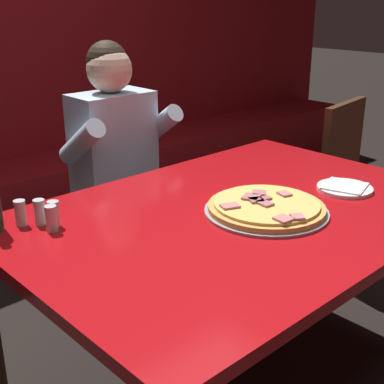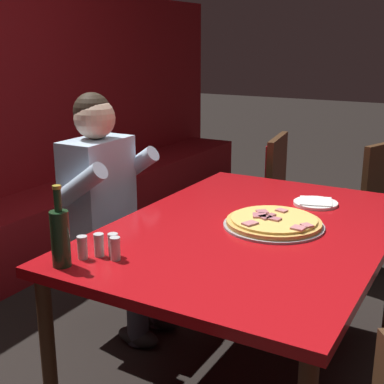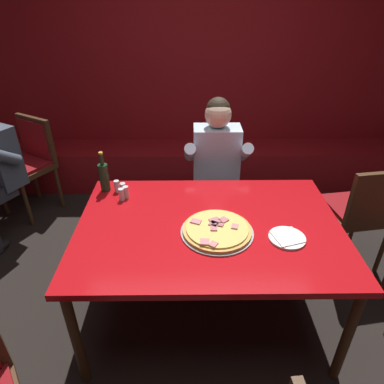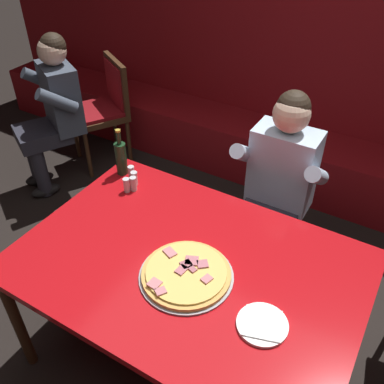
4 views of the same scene
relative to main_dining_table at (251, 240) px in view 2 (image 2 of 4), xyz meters
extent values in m
plane|color=black|center=(0.00, 0.00, -0.70)|extent=(24.00, 24.00, 0.00)
cylinder|color=#422816|center=(-0.74, 0.49, -0.34)|extent=(0.06, 0.06, 0.72)
cylinder|color=#422816|center=(0.74, 0.49, -0.34)|extent=(0.06, 0.06, 0.72)
cube|color=#B20F14|center=(0.00, 0.00, 0.04)|extent=(1.59, 1.10, 0.04)
cylinder|color=#9E9EA3|center=(0.04, -0.08, 0.07)|extent=(0.43, 0.43, 0.01)
cylinder|color=gold|center=(0.04, -0.08, 0.08)|extent=(0.40, 0.40, 0.02)
cylinder|color=#E5BC5B|center=(0.04, -0.08, 0.10)|extent=(0.36, 0.36, 0.01)
cube|color=#A85B66|center=(0.06, -0.06, 0.11)|extent=(0.05, 0.04, 0.01)
cube|color=#C6757A|center=(-0.04, -0.21, 0.11)|extent=(0.06, 0.06, 0.01)
cube|color=#C6757A|center=(0.01, -0.24, 0.11)|extent=(0.06, 0.06, 0.01)
cube|color=#B76670|center=(0.03, -0.02, 0.11)|extent=(0.08, 0.08, 0.01)
cube|color=#B76670|center=(0.02, -0.09, 0.11)|extent=(0.05, 0.06, 0.01)
cube|color=#C6757A|center=(0.14, -0.08, 0.11)|extent=(0.05, 0.05, 0.01)
cube|color=#C6757A|center=(-0.08, -0.03, 0.11)|extent=(0.07, 0.06, 0.01)
cube|color=#A85B66|center=(0.02, -0.05, 0.11)|extent=(0.07, 0.07, 0.01)
cube|color=#B76670|center=(0.08, -0.01, 0.11)|extent=(0.07, 0.07, 0.01)
cylinder|color=white|center=(0.44, -0.14, 0.07)|extent=(0.21, 0.21, 0.01)
cube|color=white|center=(0.44, -0.14, 0.08)|extent=(0.19, 0.19, 0.01)
cylinder|color=#19381E|center=(-0.71, 0.42, 0.16)|extent=(0.07, 0.07, 0.20)
cylinder|color=#19381E|center=(-0.71, 0.42, 0.30)|extent=(0.03, 0.03, 0.08)
cylinder|color=#B29933|center=(-0.71, 0.42, 0.35)|extent=(0.03, 0.03, 0.01)
cylinder|color=silver|center=(-0.62, 0.39, 0.10)|extent=(0.04, 0.04, 0.07)
cylinder|color=#516B33|center=(-0.62, 0.39, 0.09)|extent=(0.03, 0.03, 0.04)
cylinder|color=silver|center=(-0.62, 0.39, 0.14)|extent=(0.04, 0.04, 0.01)
cylinder|color=silver|center=(-0.57, 0.36, 0.10)|extent=(0.04, 0.04, 0.07)
cylinder|color=silver|center=(-0.57, 0.36, 0.09)|extent=(0.03, 0.03, 0.04)
cylinder|color=silver|center=(-0.57, 0.36, 0.14)|extent=(0.04, 0.04, 0.01)
cylinder|color=silver|center=(-0.57, 0.28, 0.10)|extent=(0.04, 0.04, 0.07)
cylinder|color=#28231E|center=(-0.57, 0.28, 0.09)|extent=(0.03, 0.03, 0.04)
cylinder|color=silver|center=(-0.57, 0.28, 0.14)|extent=(0.04, 0.04, 0.01)
cylinder|color=silver|center=(-0.55, 0.31, 0.10)|extent=(0.04, 0.04, 0.07)
cylinder|color=#B23323|center=(-0.55, 0.31, 0.09)|extent=(0.03, 0.03, 0.04)
cylinder|color=silver|center=(-0.55, 0.31, 0.14)|extent=(0.04, 0.04, 0.01)
ellipsoid|color=black|center=(0.01, 0.62, -0.65)|extent=(0.11, 0.24, 0.09)
ellipsoid|color=black|center=(0.21, 0.62, -0.65)|extent=(0.11, 0.24, 0.09)
cylinder|color=#282833|center=(0.01, 0.62, -0.47)|extent=(0.11, 0.11, 0.43)
cylinder|color=#282833|center=(0.21, 0.62, -0.47)|extent=(0.11, 0.11, 0.43)
cube|color=#282833|center=(0.11, 0.72, -0.19)|extent=(0.34, 0.40, 0.12)
cube|color=silver|center=(0.11, 0.92, 0.08)|extent=(0.38, 0.22, 0.52)
cylinder|color=silver|center=(-0.11, 0.84, 0.16)|extent=(0.09, 0.30, 0.25)
cylinder|color=silver|center=(0.33, 0.84, 0.16)|extent=(0.09, 0.30, 0.25)
sphere|color=beige|center=(0.11, 0.92, 0.45)|extent=(0.21, 0.21, 0.21)
sphere|color=#2D2319|center=(0.11, 0.93, 0.48)|extent=(0.19, 0.19, 0.19)
cylinder|color=#422816|center=(1.34, 0.76, -0.47)|extent=(0.04, 0.04, 0.46)
cylinder|color=#422816|center=(0.96, 0.70, -0.47)|extent=(0.04, 0.04, 0.46)
cylinder|color=#422816|center=(1.40, 0.38, -0.47)|extent=(0.04, 0.04, 0.46)
cylinder|color=#422816|center=(1.02, 0.33, -0.47)|extent=(0.04, 0.04, 0.46)
cube|color=#422816|center=(1.18, 0.54, -0.22)|extent=(0.50, 0.50, 0.05)
cube|color=maroon|center=(1.18, 0.54, -0.18)|extent=(0.46, 0.46, 0.03)
cube|color=#422816|center=(1.21, 0.34, 0.02)|extent=(0.44, 0.11, 0.42)
cube|color=maroon|center=(1.21, 0.37, 0.02)|extent=(0.36, 0.08, 0.36)
cylinder|color=#422816|center=(1.68, 0.00, -0.48)|extent=(0.04, 0.04, 0.44)
cylinder|color=#422816|center=(1.32, 0.14, -0.48)|extent=(0.04, 0.04, 0.44)
cylinder|color=#422816|center=(1.19, -0.22, -0.48)|extent=(0.04, 0.04, 0.44)
cube|color=#422816|center=(1.43, -0.11, -0.23)|extent=(0.57, 0.57, 0.05)
cube|color=maroon|center=(1.43, -0.11, -0.19)|extent=(0.52, 0.52, 0.03)
cube|color=#422816|center=(1.37, -0.30, 0.01)|extent=(0.43, 0.19, 0.44)
cube|color=maroon|center=(1.37, -0.27, 0.01)|extent=(0.35, 0.15, 0.37)
camera|label=1|loc=(-1.30, -1.15, 0.77)|focal=50.00mm
camera|label=2|loc=(-1.99, -0.83, 0.83)|focal=50.00mm
camera|label=3|loc=(-0.12, -1.67, 1.30)|focal=32.00mm
camera|label=4|loc=(0.72, -1.17, 1.54)|focal=40.00mm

